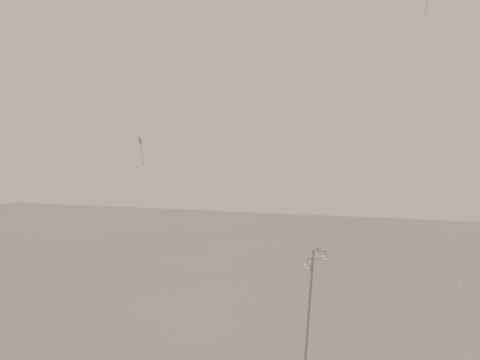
% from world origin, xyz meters
% --- Properties ---
extents(street_lamp, '(1.61, 0.84, 8.41)m').
position_xyz_m(street_lamp, '(7.31, 4.12, 4.49)').
color(street_lamp, '#95989D').
rests_on(street_lamp, ground).
extents(kite_1, '(5.31, 2.69, 29.73)m').
position_xyz_m(kite_1, '(-6.01, 5.19, 21.25)').
color(kite_1, '#332E2A').
rests_on(kite_1, ground).
extents(kite_3, '(2.63, 9.66, 15.21)m').
position_xyz_m(kite_3, '(-5.70, 4.24, 11.72)').
color(kite_3, maroon).
rests_on(kite_3, ground).
extents(kite_4, '(2.87, 11.07, 25.54)m').
position_xyz_m(kite_4, '(14.45, 9.73, 18.96)').
color(kite_4, '#332E2A').
rests_on(kite_4, ground).
extents(kite_5, '(6.12, 6.09, 30.87)m').
position_xyz_m(kite_5, '(1.50, 18.47, 23.04)').
color(kite_5, brown).
rests_on(kite_5, ground).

